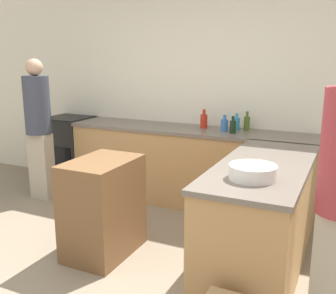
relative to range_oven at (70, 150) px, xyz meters
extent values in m
plane|color=gray|center=(1.79, -2.05, -0.46)|extent=(14.00, 14.00, 0.00)
cube|color=silver|center=(1.79, 0.33, 0.89)|extent=(8.00, 0.06, 2.70)
cube|color=tan|center=(1.79, 0.00, -0.02)|extent=(2.93, 0.60, 0.88)
cube|color=#6B6056|center=(1.79, 0.00, 0.44)|extent=(2.96, 0.63, 0.04)
cube|color=tan|center=(2.93, -1.17, -0.02)|extent=(0.66, 1.72, 0.88)
cube|color=#6B6056|center=(2.93, -1.17, 0.44)|extent=(0.69, 1.75, 0.04)
cube|color=black|center=(0.00, 0.00, 0.00)|extent=(0.62, 0.59, 0.92)
cube|color=black|center=(0.00, -0.30, -0.14)|extent=(0.52, 0.01, 0.52)
cube|color=black|center=(0.00, 0.00, 0.46)|extent=(0.57, 0.54, 0.01)
cube|color=brown|center=(1.59, -1.51, -0.03)|extent=(0.49, 0.71, 0.87)
cylinder|color=white|center=(2.94, -1.62, 0.51)|extent=(0.33, 0.33, 0.10)
cylinder|color=red|center=(1.95, 0.08, 0.54)|extent=(0.08, 0.08, 0.16)
cylinder|color=red|center=(1.95, 0.08, 0.65)|extent=(0.04, 0.04, 0.06)
cylinder|color=#386BB7|center=(2.23, 0.01, 0.52)|extent=(0.08, 0.08, 0.13)
cylinder|color=#386BB7|center=(2.23, 0.01, 0.61)|extent=(0.04, 0.04, 0.05)
cylinder|color=#338CBF|center=(2.33, 0.13, 0.52)|extent=(0.08, 0.08, 0.14)
cylinder|color=#338CBF|center=(2.33, 0.13, 0.62)|extent=(0.03, 0.03, 0.05)
cylinder|color=black|center=(2.35, -0.07, 0.52)|extent=(0.07, 0.07, 0.14)
cylinder|color=black|center=(2.35, -0.07, 0.62)|extent=(0.03, 0.03, 0.05)
cylinder|color=#475B1E|center=(2.44, 0.15, 0.53)|extent=(0.07, 0.07, 0.16)
cylinder|color=#475B1E|center=(2.44, 0.15, 0.64)|extent=(0.03, 0.03, 0.06)
cube|color=#ADA38E|center=(0.08, -0.65, -0.05)|extent=(0.28, 0.17, 0.83)
cylinder|color=#383D4C|center=(0.08, -0.65, 0.71)|extent=(0.31, 0.31, 0.70)
sphere|color=tan|center=(0.08, -0.65, 1.16)|extent=(0.20, 0.20, 0.20)
cube|color=#ADA38E|center=(3.52, -1.85, -0.03)|extent=(0.27, 0.16, 0.86)
camera|label=1|loc=(3.53, -4.23, 1.29)|focal=42.00mm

